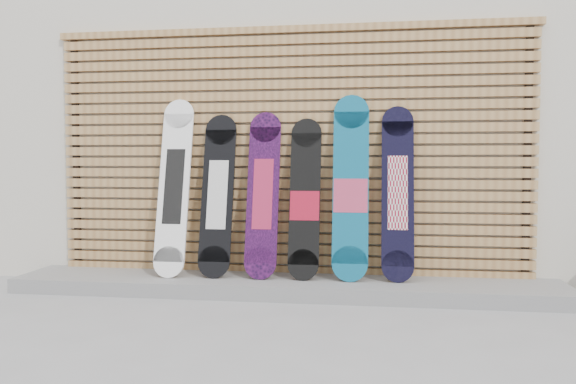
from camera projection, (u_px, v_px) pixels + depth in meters
name	position (u px, v px, depth m)	size (l,w,h in m)	color
ground	(291.00, 315.00, 4.05)	(80.00, 80.00, 0.00)	gray
building	(365.00, 109.00, 7.34)	(12.00, 5.00, 3.60)	beige
concrete_step	(284.00, 286.00, 4.74)	(4.60, 0.70, 0.12)	gray
slat_wall	(289.00, 150.00, 4.96)	(4.26, 0.08, 2.29)	#A27543
snowboard_0	(174.00, 186.00, 4.90)	(0.27, 0.39, 1.55)	white
snowboard_1	(218.00, 195.00, 4.87)	(0.28, 0.36, 1.41)	black
snowboard_2	(263.00, 194.00, 4.81)	(0.27, 0.35, 1.43)	black
snowboard_3	(305.00, 199.00, 4.77)	(0.26, 0.34, 1.37)	black
snowboard_4	(351.00, 188.00, 4.71)	(0.30, 0.34, 1.56)	#0D5B7D
snowboard_5	(398.00, 193.00, 4.67)	(0.27, 0.31, 1.46)	black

